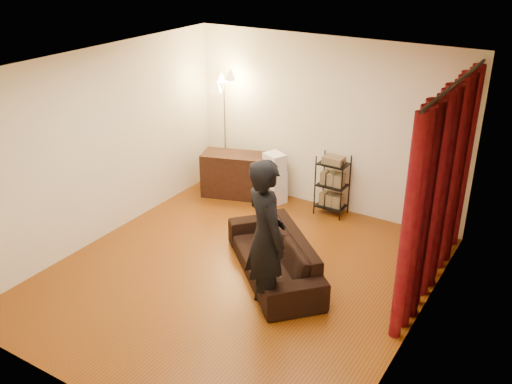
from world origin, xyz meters
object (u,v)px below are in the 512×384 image
Objects in this scene: sofa at (274,256)px; wire_shelf at (332,185)px; storage_boxes at (274,178)px; person at (266,237)px; floor_lamp at (225,133)px; media_cabinet at (241,175)px.

wire_shelf reaches higher than sofa.
wire_shelf reaches higher than storage_boxes.
floor_lamp is at bearing -12.89° from person.
media_cabinet is 1.30× the size of wire_shelf.
storage_boxes is at bearing -10.39° from media_cabinet.
media_cabinet is 1.50× the size of storage_boxes.
sofa is 2.48m from media_cabinet.
media_cabinet is at bearing -12.90° from floor_lamp.
floor_lamp is at bearing -179.98° from sofa.
media_cabinet is (-1.69, 1.82, 0.08)m from sofa.
storage_boxes reaches higher than media_cabinet.
wire_shelf is at bearing 5.85° from storage_boxes.
person is 1.93× the size of wire_shelf.
wire_shelf is (-0.38, 2.65, -0.45)m from person.
person reaches higher than storage_boxes.
media_cabinet is 0.62× the size of floor_lamp.
person is at bearing -47.83° from floor_lamp.
sofa is at bearing -65.55° from media_cabinet.
storage_boxes is 0.98m from wire_shelf.
wire_shelf is at bearing -46.93° from person.
media_cabinet is 1.59m from wire_shelf.
floor_lamp is (-0.95, -0.00, 0.59)m from storage_boxes.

